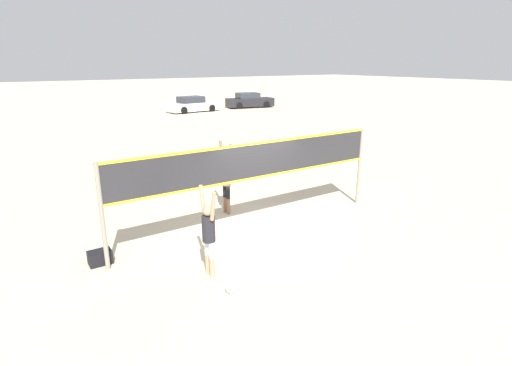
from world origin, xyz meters
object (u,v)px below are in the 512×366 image
object	(u,v)px
player_blocker	(226,176)
parked_car_mid	(249,101)
volleyball_net	(256,167)
gear_bag	(100,257)
player_spiker	(209,231)
parked_car_near	(193,105)
volleyball	(231,288)

from	to	relation	value
player_blocker	parked_car_mid	distance (m)	29.49
volleyball_net	gear_bag	xyz separation A→B (m)	(-4.07, 0.35, -1.65)
volleyball_net	player_spiker	xyz separation A→B (m)	(-2.19, -1.50, -0.77)
parked_car_near	parked_car_mid	world-z (taller)	parked_car_mid
player_blocker	parked_car_mid	size ratio (longest dim) A/B	0.45
volleyball_net	parked_car_mid	bearing A→B (deg)	57.78
parked_car_near	parked_car_mid	bearing A→B (deg)	-3.47
volleyball	parked_car_mid	xyz separation A→B (m)	(18.57, 28.39, 0.56)
gear_bag	parked_car_mid	bearing A→B (deg)	51.44
player_spiker	player_blocker	distance (m)	3.73
volleyball	parked_car_near	world-z (taller)	parked_car_near
player_spiker	player_blocker	size ratio (longest dim) A/B	0.90
player_blocker	parked_car_mid	bearing A→B (deg)	146.09
player_blocker	volleyball_net	bearing A→B (deg)	1.78
player_spiker	parked_car_near	world-z (taller)	player_spiker
volleyball_net	parked_car_near	bearing A→B (deg)	68.70
volleyball	parked_car_mid	size ratio (longest dim) A/B	0.04
parked_car_near	player_blocker	bearing A→B (deg)	-118.34
gear_bag	volleyball	bearing A→B (deg)	-55.12
player_blocker	gear_bag	world-z (taller)	player_blocker
gear_bag	volleyball_net	bearing A→B (deg)	-4.91
volleyball	parked_car_mid	distance (m)	33.93
gear_bag	parked_car_near	xyz separation A→B (m)	(14.11, 25.43, 0.48)
volleyball_net	player_spiker	distance (m)	2.77
player_spiker	volleyball	distance (m)	1.27
gear_bag	player_spiker	bearing A→B (deg)	-44.67
player_blocker	parked_car_near	bearing A→B (deg)	157.38
player_spiker	gear_bag	world-z (taller)	player_spiker
player_spiker	gear_bag	size ratio (longest dim) A/B	3.91
gear_bag	parked_car_mid	xyz separation A→B (m)	(20.47, 25.68, 0.50)
parked_car_mid	gear_bag	bearing A→B (deg)	-118.25
player_blocker	volleyball	size ratio (longest dim) A/B	10.46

